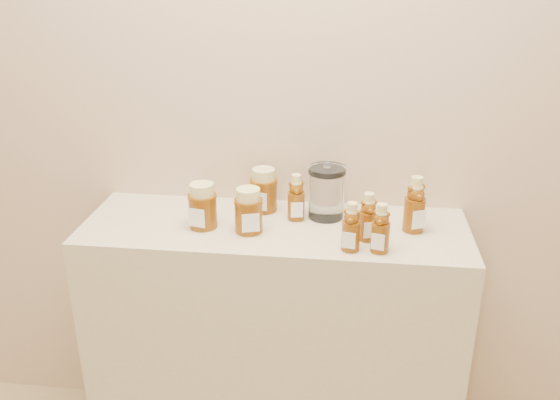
% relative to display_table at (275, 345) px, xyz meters
% --- Properties ---
extents(wall_back, '(3.50, 0.02, 2.70)m').
position_rel_display_table_xyz_m(wall_back, '(0.00, 0.20, 0.90)').
color(wall_back, tan).
rests_on(wall_back, ground).
extents(display_table, '(1.20, 0.40, 0.90)m').
position_rel_display_table_xyz_m(display_table, '(0.00, 0.00, 0.00)').
color(display_table, tan).
rests_on(display_table, ground).
extents(bear_bottle_back_left, '(0.07, 0.07, 0.17)m').
position_rel_display_table_xyz_m(bear_bottle_back_left, '(0.06, 0.06, 0.53)').
color(bear_bottle_back_left, '#5D2D07').
rests_on(bear_bottle_back_left, display_table).
extents(bear_bottle_back_mid, '(0.07, 0.07, 0.17)m').
position_rel_display_table_xyz_m(bear_bottle_back_mid, '(0.28, -0.06, 0.53)').
color(bear_bottle_back_mid, '#5D2D07').
rests_on(bear_bottle_back_mid, display_table).
extents(bear_bottle_back_right, '(0.09, 0.09, 0.20)m').
position_rel_display_table_xyz_m(bear_bottle_back_right, '(0.42, 0.02, 0.55)').
color(bear_bottle_back_right, '#5D2D07').
rests_on(bear_bottle_back_right, display_table).
extents(bear_bottle_front_left, '(0.07, 0.07, 0.16)m').
position_rel_display_table_xyz_m(bear_bottle_front_left, '(0.24, -0.13, 0.53)').
color(bear_bottle_front_left, '#5D2D07').
rests_on(bear_bottle_front_left, display_table).
extents(bear_bottle_front_right, '(0.07, 0.07, 0.16)m').
position_rel_display_table_xyz_m(bear_bottle_front_right, '(0.32, -0.13, 0.53)').
color(bear_bottle_front_right, '#5D2D07').
rests_on(bear_bottle_front_right, display_table).
extents(honey_jar_left, '(0.11, 0.11, 0.14)m').
position_rel_display_table_xyz_m(honey_jar_left, '(-0.22, -0.03, 0.52)').
color(honey_jar_left, '#5D2D07').
rests_on(honey_jar_left, display_table).
extents(honey_jar_back, '(0.11, 0.11, 0.14)m').
position_rel_display_table_xyz_m(honey_jar_back, '(-0.05, 0.11, 0.52)').
color(honey_jar_back, '#5D2D07').
rests_on(honey_jar_back, display_table).
extents(honey_jar_front, '(0.11, 0.11, 0.14)m').
position_rel_display_table_xyz_m(honey_jar_front, '(-0.07, -0.05, 0.52)').
color(honey_jar_front, '#5D2D07').
rests_on(honey_jar_front, display_table).
extents(glass_canister, '(0.14, 0.14, 0.18)m').
position_rel_display_table_xyz_m(glass_canister, '(0.15, 0.09, 0.54)').
color(glass_canister, white).
rests_on(glass_canister, display_table).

